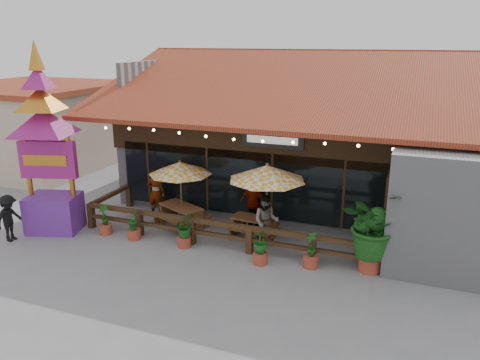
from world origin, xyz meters
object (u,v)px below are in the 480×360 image
at_px(picnic_table_right, 254,224).
at_px(umbrella_right, 267,173).
at_px(pedestrian, 9,218).
at_px(picnic_table_left, 181,213).
at_px(thai_sign_tower, 44,127).
at_px(tropical_plant, 373,226).
at_px(umbrella_left, 180,168).

bearing_deg(picnic_table_right, umbrella_right, -14.95).
xyz_separation_m(umbrella_right, picnic_table_right, (-0.48, 0.13, -1.88)).
distance_m(umbrella_right, pedestrian, 8.69).
bearing_deg(picnic_table_right, picnic_table_left, -179.03).
bearing_deg(thai_sign_tower, picnic_table_right, 15.40).
bearing_deg(thai_sign_tower, pedestrian, -121.44).
relative_size(picnic_table_left, picnic_table_right, 1.32).
bearing_deg(pedestrian, picnic_table_right, -68.21).
relative_size(umbrella_right, picnic_table_left, 1.28).
distance_m(umbrella_right, thai_sign_tower, 7.57).
relative_size(picnic_table_right, pedestrian, 1.00).
bearing_deg(tropical_plant, pedestrian, -170.01).
bearing_deg(umbrella_right, pedestrian, -159.57).
bearing_deg(tropical_plant, picnic_table_right, 164.60).
height_order(umbrella_left, thai_sign_tower, thai_sign_tower).
distance_m(picnic_table_left, tropical_plant, 6.82).
xyz_separation_m(picnic_table_right, pedestrian, (-7.53, -3.11, 0.32)).
height_order(umbrella_left, picnic_table_left, umbrella_left).
xyz_separation_m(umbrella_left, picnic_table_left, (0.12, -0.27, -1.57)).
distance_m(umbrella_left, pedestrian, 5.89).
relative_size(umbrella_right, picnic_table_right, 1.69).
relative_size(picnic_table_right, thai_sign_tower, 0.23).
xyz_separation_m(tropical_plant, pedestrian, (-11.48, -2.02, -0.62)).
xyz_separation_m(picnic_table_left, picnic_table_right, (2.73, 0.05, -0.06)).
bearing_deg(pedestrian, tropical_plant, -80.67).
height_order(picnic_table_left, tropical_plant, tropical_plant).
xyz_separation_m(umbrella_right, thai_sign_tower, (-7.24, -1.74, 1.33)).
bearing_deg(umbrella_right, umbrella_left, 174.01).
distance_m(picnic_table_left, thai_sign_tower, 5.43).
height_order(umbrella_right, pedestrian, umbrella_right).
bearing_deg(picnic_table_left, tropical_plant, -8.86).
relative_size(umbrella_left, picnic_table_left, 1.38).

